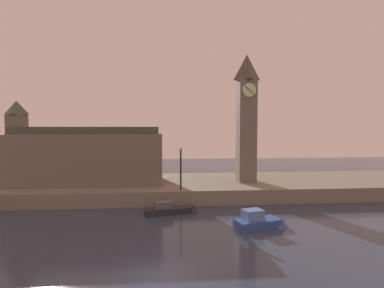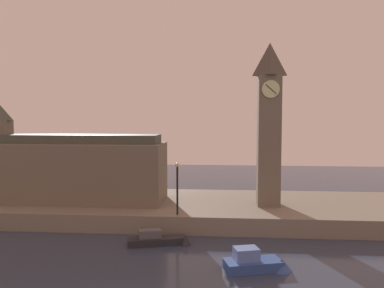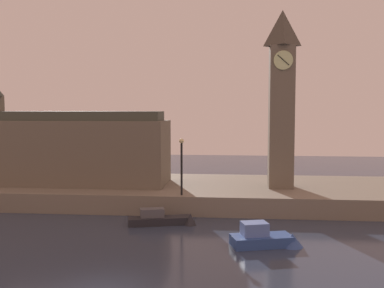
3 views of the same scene
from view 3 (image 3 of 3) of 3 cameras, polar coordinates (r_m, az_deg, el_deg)
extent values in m
cube|color=slate|center=(39.92, -2.83, -6.01)|extent=(70.00, 12.00, 1.50)
cube|color=#6B6051|center=(37.98, 11.12, 3.29)|extent=(1.98, 1.98, 11.55)
cylinder|color=beige|center=(37.14, 11.38, 10.27)|extent=(1.51, 0.12, 1.51)
cube|color=black|center=(37.07, 11.39, 10.28)|extent=(0.94, 0.04, 0.84)
pyramid|color=#4A4339|center=(38.54, 11.28, 14.07)|extent=(2.18, 2.18, 2.87)
cube|color=#6B6051|center=(40.89, -14.74, -0.98)|extent=(16.46, 5.47, 5.47)
cube|color=#42473D|center=(40.73, -14.82, 3.42)|extent=(15.64, 3.28, 0.80)
cylinder|color=black|center=(34.11, -1.32, -3.19)|extent=(0.16, 0.16, 3.90)
sphere|color=#F2E099|center=(33.90, -1.32, 0.38)|extent=(0.36, 0.36, 0.36)
cube|color=#232328|center=(31.90, -4.08, -9.57)|extent=(4.44, 2.24, 0.51)
cube|color=#515156|center=(31.87, -5.01, -8.57)|extent=(1.78, 1.21, 0.59)
cone|color=#232328|center=(31.62, -0.20, -9.64)|extent=(1.27, 1.27, 1.07)
cube|color=#2D4C93|center=(27.33, 8.72, -11.88)|extent=(3.80, 2.48, 0.62)
cube|color=#5B7AC1|center=(27.12, 7.84, -10.48)|extent=(1.72, 1.47, 0.77)
cone|color=#2D4C93|center=(27.47, 12.45, -11.78)|extent=(1.76, 1.76, 0.88)
camera|label=1|loc=(6.56, -52.83, 0.46)|focal=28.73mm
camera|label=2|loc=(2.57, -2.53, 42.28)|focal=37.20mm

